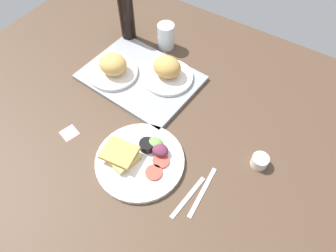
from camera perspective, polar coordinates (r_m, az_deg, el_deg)
ground_plane at (r=112.42cm, az=-1.69°, el=-2.22°), size 190.00×150.00×3.00cm
serving_tray at (r=128.67cm, az=-5.08°, el=8.87°), size 47.16×36.02×1.60cm
bread_plate_near at (r=127.85cm, az=-10.08°, el=10.56°), size 20.02×20.02×9.37cm
bread_plate_far at (r=124.69cm, az=-0.15°, el=10.07°), size 20.24×20.24×9.21cm
plate_with_salad at (r=104.93cm, az=-5.37°, el=-5.85°), size 29.92×29.92×5.40cm
drinking_glass at (r=139.78cm, az=-0.38°, el=16.16°), size 7.28×7.28×11.24cm
soda_bottle at (r=142.31cm, az=-7.53°, el=18.99°), size 6.40×6.40×21.19cm
espresso_cup at (r=107.87cm, az=16.48°, el=-6.19°), size 5.60×5.60×4.00cm
fork at (r=100.12cm, az=3.67°, el=-12.87°), size 3.09×17.05×0.50cm
knife at (r=101.19cm, az=6.35°, el=-11.92°), size 2.62×19.05×0.50cm
sticky_note at (r=117.26cm, az=-17.67°, el=-1.21°), size 6.96×6.96×0.12cm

